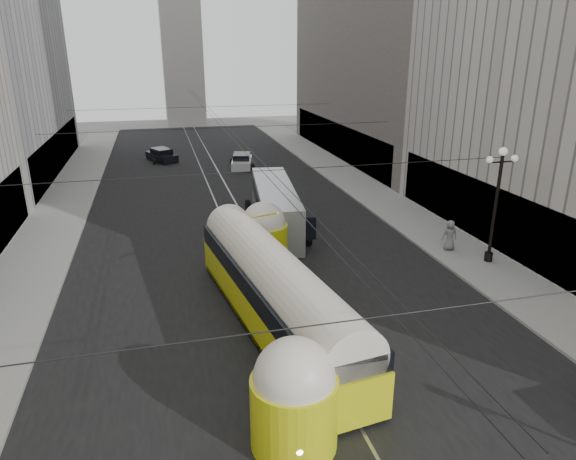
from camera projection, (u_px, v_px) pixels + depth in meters
road at (227, 206)px, 38.98m from camera, size 20.00×85.00×0.02m
sidewalk_left at (65, 204)px, 39.37m from camera, size 4.00×72.00×0.15m
sidewalk_right at (358, 184)px, 44.94m from camera, size 4.00×72.00×0.15m
rail_left at (217, 207)px, 38.81m from camera, size 0.12×85.00×0.04m
rail_right at (237, 206)px, 39.16m from camera, size 0.12×85.00×0.04m
distant_tower at (180, 23)px, 77.34m from camera, size 6.00×6.00×31.36m
lamppost_right_mid at (497, 199)px, 27.42m from camera, size 1.86×0.44×6.37m
catenary at (228, 130)px, 36.12m from camera, size 25.00×72.00×0.23m
streetcar at (274, 290)px, 21.51m from camera, size 4.56×16.37×3.62m
city_bus at (275, 205)px, 33.86m from camera, size 3.72×11.45×2.85m
sedan_white_far at (242, 161)px, 51.37m from camera, size 2.77×4.79×1.42m
sedan_dark_far at (162, 155)px, 54.36m from camera, size 3.38×4.64×1.35m
pedestrian_sidewalk_right at (450, 235)px, 29.92m from camera, size 0.94×0.66×1.79m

